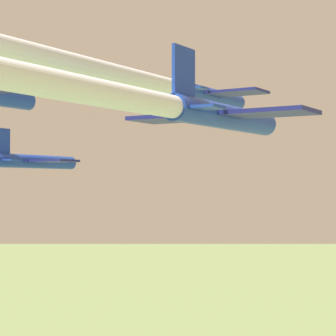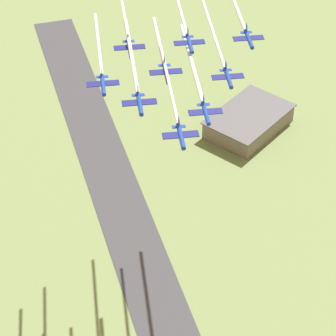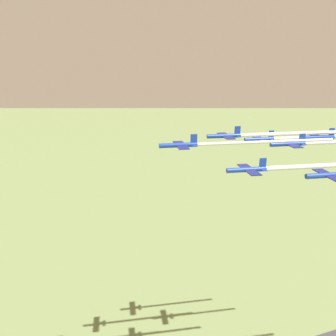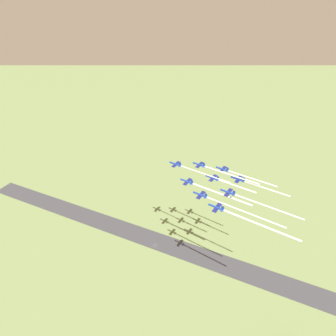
{
  "view_description": "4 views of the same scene",
  "coord_description": "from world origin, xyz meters",
  "px_view_note": "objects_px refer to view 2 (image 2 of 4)",
  "views": [
    {
      "loc": [
        24.41,
        89.71,
        93.04
      ],
      "look_at": [
        9.07,
        17.77,
        94.74
      ],
      "focal_mm": 70.0,
      "sensor_mm": 36.0,
      "label": 1
    },
    {
      "loc": [
        -129.8,
        -86.72,
        232.82
      ],
      "look_at": [
        -2.27,
        17.21,
        94.75
      ],
      "focal_mm": 85.0,
      "sensor_mm": 36.0,
      "label": 2
    },
    {
      "loc": [
        56.83,
        -54.06,
        121.14
      ],
      "look_at": [
        7.61,
        11.15,
        95.81
      ],
      "focal_mm": 35.0,
      "sensor_mm": 36.0,
      "label": 3
    },
    {
      "loc": [
        182.02,
        -19.3,
        213.17
      ],
      "look_at": [
        9.48,
        12.11,
        99.71
      ],
      "focal_mm": 28.0,
      "sensor_mm": 36.0,
      "label": 4
    }
  ],
  "objects_px": {
    "jet_3": "(228,77)",
    "jet_5": "(103,84)",
    "jet_6": "(249,38)",
    "jet_2": "(139,103)",
    "jet_1": "(206,112)",
    "jet_4": "(166,72)",
    "hangar": "(249,121)",
    "jet_0": "(181,135)",
    "jet_7": "(189,43)",
    "jet_8": "(130,48)"
  },
  "relations": [
    {
      "from": "jet_1",
      "to": "jet_2",
      "type": "xyz_separation_m",
      "value": [
        -14.05,
        13.41,
        5.12
      ]
    },
    {
      "from": "hangar",
      "to": "jet_4",
      "type": "bearing_deg",
      "value": -161.94
    },
    {
      "from": "jet_3",
      "to": "jet_8",
      "type": "distance_m",
      "value": 33.6
    },
    {
      "from": "jet_3",
      "to": "jet_8",
      "type": "relative_size",
      "value": 1.0
    },
    {
      "from": "jet_0",
      "to": "jet_4",
      "type": "height_order",
      "value": "jet_0"
    },
    {
      "from": "hangar",
      "to": "jet_6",
      "type": "distance_m",
      "value": 125.9
    },
    {
      "from": "jet_3",
      "to": "jet_2",
      "type": "bearing_deg",
      "value": 29.54
    },
    {
      "from": "jet_3",
      "to": "jet_4",
      "type": "xyz_separation_m",
      "value": [
        -14.05,
        13.41,
        3.36
      ]
    },
    {
      "from": "jet_3",
      "to": "jet_5",
      "type": "xyz_separation_m",
      "value": [
        -28.1,
        26.82,
        0.69
      ]
    },
    {
      "from": "jet_0",
      "to": "jet_1",
      "type": "height_order",
      "value": "jet_0"
    },
    {
      "from": "jet_3",
      "to": "jet_1",
      "type": "bearing_deg",
      "value": 59.53
    },
    {
      "from": "jet_6",
      "to": "jet_1",
      "type": "bearing_deg",
      "value": 59.53
    },
    {
      "from": "jet_2",
      "to": "jet_8",
      "type": "xyz_separation_m",
      "value": [
        22.8,
        23.88,
        -1.57
      ]
    },
    {
      "from": "jet_2",
      "to": "jet_1",
      "type": "bearing_deg",
      "value": 180.0
    },
    {
      "from": "jet_4",
      "to": "jet_6",
      "type": "bearing_deg",
      "value": -150.46
    },
    {
      "from": "jet_8",
      "to": "jet_4",
      "type": "bearing_deg",
      "value": 120.47
    },
    {
      "from": "jet_4",
      "to": "jet_5",
      "type": "relative_size",
      "value": 1.0
    },
    {
      "from": "hangar",
      "to": "jet_8",
      "type": "xyz_separation_m",
      "value": [
        -99.72,
        -15.3,
        94.09
      ]
    },
    {
      "from": "hangar",
      "to": "jet_5",
      "type": "relative_size",
      "value": 4.39
    },
    {
      "from": "jet_1",
      "to": "jet_8",
      "type": "xyz_separation_m",
      "value": [
        8.75,
        37.29,
        3.55
      ]
    },
    {
      "from": "jet_4",
      "to": "jet_5",
      "type": "height_order",
      "value": "jet_4"
    },
    {
      "from": "jet_6",
      "to": "jet_8",
      "type": "relative_size",
      "value": 1.0
    },
    {
      "from": "jet_4",
      "to": "jet_6",
      "type": "height_order",
      "value": "jet_4"
    },
    {
      "from": "jet_0",
      "to": "jet_4",
      "type": "xyz_separation_m",
      "value": [
        22.8,
        23.88,
        -0.91
      ]
    },
    {
      "from": "jet_6",
      "to": "hangar",
      "type": "bearing_deg",
      "value": -105.87
    },
    {
      "from": "jet_1",
      "to": "jet_8",
      "type": "distance_m",
      "value": 38.47
    },
    {
      "from": "hangar",
      "to": "jet_6",
      "type": "bearing_deg",
      "value": -149.54
    },
    {
      "from": "jet_6",
      "to": "jet_2",
      "type": "bearing_deg",
      "value": 40.36
    },
    {
      "from": "jet_7",
      "to": "jet_5",
      "type": "bearing_deg",
      "value": 29.54
    },
    {
      "from": "jet_0",
      "to": "jet_4",
      "type": "relative_size",
      "value": 1.0
    },
    {
      "from": "jet_0",
      "to": "jet_7",
      "type": "distance_m",
      "value": 50.48
    },
    {
      "from": "jet_5",
      "to": "jet_8",
      "type": "bearing_deg",
      "value": -120.47
    },
    {
      "from": "jet_7",
      "to": "jet_2",
      "type": "bearing_deg",
      "value": 59.53
    },
    {
      "from": "hangar",
      "to": "jet_0",
      "type": "relative_size",
      "value": 4.39
    },
    {
      "from": "jet_0",
      "to": "jet_5",
      "type": "distance_m",
      "value": 38.47
    },
    {
      "from": "jet_1",
      "to": "jet_3",
      "type": "xyz_separation_m",
      "value": [
        18.42,
        5.24,
        0.75
      ]
    },
    {
      "from": "jet_3",
      "to": "jet_7",
      "type": "xyz_separation_m",
      "value": [
        4.37,
        18.65,
        3.11
      ]
    },
    {
      "from": "jet_2",
      "to": "jet_4",
      "type": "bearing_deg",
      "value": -120.47
    },
    {
      "from": "jet_6",
      "to": "jet_4",
      "type": "bearing_deg",
      "value": 29.54
    },
    {
      "from": "hangar",
      "to": "jet_8",
      "type": "relative_size",
      "value": 4.39
    },
    {
      "from": "hangar",
      "to": "jet_0",
      "type": "xyz_separation_m",
      "value": [
        -126.89,
        -57.83,
        95.55
      ]
    },
    {
      "from": "jet_0",
      "to": "jet_1",
      "type": "distance_m",
      "value": 19.8
    },
    {
      "from": "jet_2",
      "to": "jet_4",
      "type": "height_order",
      "value": "jet_2"
    },
    {
      "from": "jet_3",
      "to": "jet_4",
      "type": "relative_size",
      "value": 1.0
    },
    {
      "from": "jet_8",
      "to": "hangar",
      "type": "bearing_deg",
      "value": -127.61
    },
    {
      "from": "jet_3",
      "to": "hangar",
      "type": "bearing_deg",
      "value": -108.59
    },
    {
      "from": "jet_2",
      "to": "jet_6",
      "type": "height_order",
      "value": "jet_2"
    },
    {
      "from": "jet_2",
      "to": "jet_5",
      "type": "distance_m",
      "value": 19.5
    },
    {
      "from": "jet_2",
      "to": "jet_7",
      "type": "height_order",
      "value": "jet_2"
    },
    {
      "from": "jet_3",
      "to": "jet_6",
      "type": "height_order",
      "value": "jet_6"
    }
  ]
}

